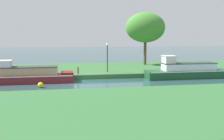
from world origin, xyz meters
The scene contains 10 objects.
ground_plane centered at (0.00, 0.00, 0.00)m, with size 120.00×120.00×0.00m, color #28494B.
riverbank_far centered at (0.00, 7.00, 0.20)m, with size 72.00×10.00×0.40m, color #336433.
riverbank_near centered at (0.00, -9.00, 0.20)m, with size 72.00×10.00×0.40m, color #2F6332.
maroon_barge centered at (-4.56, 1.20, 0.61)m, with size 7.75×1.75×1.90m.
forest_narrowboat centered at (9.72, 1.20, 0.63)m, with size 8.17×1.86×2.08m.
willow_tree_left centered at (7.94, 8.93, 4.70)m, with size 4.65×3.26×6.05m.
lamp_post centered at (2.59, 3.53, 2.14)m, with size 0.24×0.24×2.74m.
mooring_post_near centered at (-0.23, 2.80, 0.71)m, with size 0.12×0.12×0.62m, color brown.
mooring_post_far centered at (7.84, 2.80, 0.70)m, with size 0.16×0.16×0.60m, color #453720.
channel_buoy centered at (-3.28, -1.14, 0.21)m, with size 0.42×0.42×0.42m, color yellow.
Camera 1 is at (-1.66, -22.56, 4.13)m, focal length 44.99 mm.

